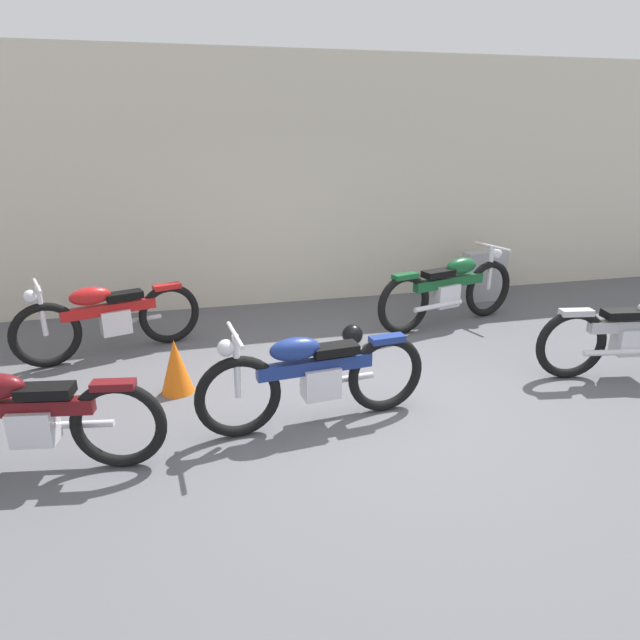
# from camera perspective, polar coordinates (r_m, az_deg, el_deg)

# --- Properties ---
(ground_plane) EXTENTS (40.00, 40.00, 0.00)m
(ground_plane) POSITION_cam_1_polar(r_m,az_deg,el_deg) (5.17, 6.21, -9.10)
(ground_plane) COLOR #56565B
(building_wall) EXTENTS (18.00, 0.30, 3.46)m
(building_wall) POSITION_cam_1_polar(r_m,az_deg,el_deg) (8.05, -2.17, 14.21)
(building_wall) COLOR beige
(building_wall) RESTS_ON ground_plane
(stone_marker) EXTENTS (0.66, 0.22, 0.74)m
(stone_marker) POSITION_cam_1_polar(r_m,az_deg,el_deg) (8.54, 16.79, 4.42)
(stone_marker) COLOR #9E9EA3
(stone_marker) RESTS_ON ground_plane
(helmet) EXTENTS (0.25, 0.25, 0.25)m
(helmet) POSITION_cam_1_polar(r_m,az_deg,el_deg) (6.53, 3.42, -1.55)
(helmet) COLOR black
(helmet) RESTS_ON ground_plane
(traffic_cone) EXTENTS (0.32, 0.32, 0.55)m
(traffic_cone) POSITION_cam_1_polar(r_m,az_deg,el_deg) (5.49, -14.89, -4.71)
(traffic_cone) COLOR orange
(traffic_cone) RESTS_ON ground_plane
(motorcycle_blue) EXTENTS (2.07, 0.58, 0.93)m
(motorcycle_blue) POSITION_cam_1_polar(r_m,az_deg,el_deg) (4.69, -0.70, -5.93)
(motorcycle_blue) COLOR black
(motorcycle_blue) RESTS_ON ground_plane
(motorcycle_green) EXTENTS (2.17, 0.84, 1.00)m
(motorcycle_green) POSITION_cam_1_polar(r_m,az_deg,el_deg) (7.30, 13.46, 3.14)
(motorcycle_green) COLOR black
(motorcycle_green) RESTS_ON ground_plane
(motorcycle_maroon) EXTENTS (2.03, 0.59, 0.91)m
(motorcycle_maroon) POSITION_cam_1_polar(r_m,az_deg,el_deg) (4.62, -28.71, -9.08)
(motorcycle_maroon) COLOR black
(motorcycle_maroon) RESTS_ON ground_plane
(motorcycle_red) EXTENTS (2.00, 0.87, 0.93)m
(motorcycle_red) POSITION_cam_1_polar(r_m,az_deg,el_deg) (6.59, -21.31, 0.28)
(motorcycle_red) COLOR black
(motorcycle_red) RESTS_ON ground_plane
(motorcycle_silver) EXTENTS (2.11, 0.61, 0.95)m
(motorcycle_silver) POSITION_cam_1_polar(r_m,az_deg,el_deg) (6.48, 30.43, -1.33)
(motorcycle_silver) COLOR black
(motorcycle_silver) RESTS_ON ground_plane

